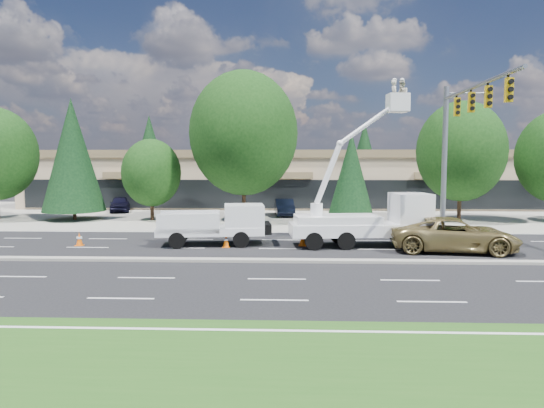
{
  "coord_description": "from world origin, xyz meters",
  "views": [
    {
      "loc": [
        0.51,
        -21.2,
        4.44
      ],
      "look_at": [
        -0.39,
        2.05,
        2.4
      ],
      "focal_mm": 32.0,
      "sensor_mm": 36.0,
      "label": 1
    }
  ],
  "objects_px": {
    "signal_mast": "(458,133)",
    "utility_pickup": "(219,228)",
    "minivan": "(454,235)",
    "bucket_truck": "(372,211)"
  },
  "relations": [
    {
      "from": "signal_mast",
      "to": "utility_pickup",
      "type": "distance_m",
      "value": 14.58
    },
    {
      "from": "utility_pickup",
      "to": "minivan",
      "type": "relative_size",
      "value": 0.96
    },
    {
      "from": "bucket_truck",
      "to": "minivan",
      "type": "relative_size",
      "value": 1.43
    },
    {
      "from": "minivan",
      "to": "utility_pickup",
      "type": "bearing_deg",
      "value": 90.19
    },
    {
      "from": "minivan",
      "to": "bucket_truck",
      "type": "bearing_deg",
      "value": 76.19
    },
    {
      "from": "bucket_truck",
      "to": "signal_mast",
      "type": "bearing_deg",
      "value": 21.66
    },
    {
      "from": "utility_pickup",
      "to": "minivan",
      "type": "xyz_separation_m",
      "value": [
        11.92,
        -1.49,
        -0.04
      ]
    },
    {
      "from": "signal_mast",
      "to": "utility_pickup",
      "type": "bearing_deg",
      "value": -168.35
    },
    {
      "from": "signal_mast",
      "to": "minivan",
      "type": "distance_m",
      "value": 6.87
    },
    {
      "from": "signal_mast",
      "to": "utility_pickup",
      "type": "relative_size",
      "value": 1.74
    }
  ]
}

